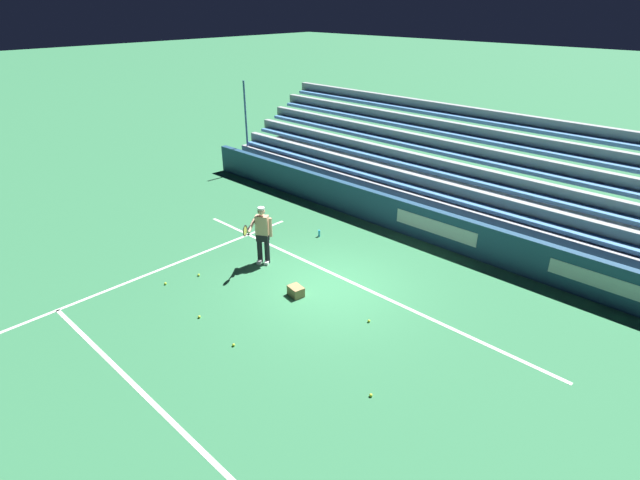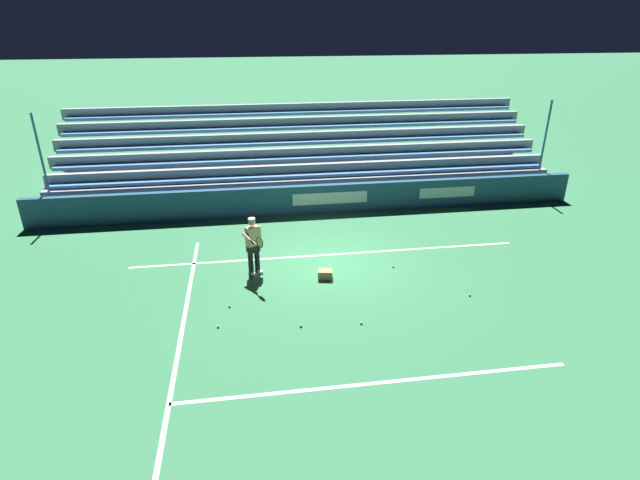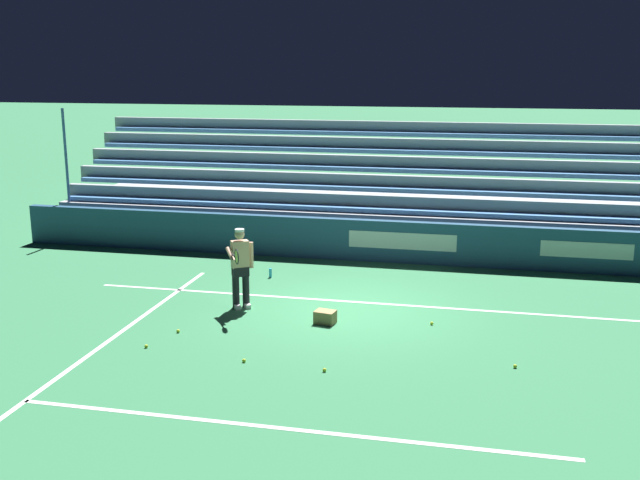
{
  "view_description": "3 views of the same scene",
  "coord_description": "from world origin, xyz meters",
  "px_view_note": "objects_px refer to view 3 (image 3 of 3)",
  "views": [
    {
      "loc": [
        -7.63,
        8.49,
        6.89
      ],
      "look_at": [
        0.84,
        -0.42,
        0.93
      ],
      "focal_mm": 28.0,
      "sensor_mm": 36.0,
      "label": 1
    },
    {
      "loc": [
        2.32,
        13.27,
        6.84
      ],
      "look_at": [
        0.56,
        1.44,
        1.41
      ],
      "focal_mm": 28.0,
      "sensor_mm": 36.0,
      "label": 2
    },
    {
      "loc": [
        -2.65,
        14.92,
        5.04
      ],
      "look_at": [
        0.73,
        -0.26,
        1.41
      ],
      "focal_mm": 42.0,
      "sensor_mm": 36.0,
      "label": 3
    }
  ],
  "objects_px": {
    "tennis_ball_by_box": "(515,366)",
    "water_bottle": "(270,273)",
    "tennis_ball_on_baseline": "(146,346)",
    "tennis_ball_near_player": "(324,370)",
    "ball_box_cardboard": "(325,317)",
    "tennis_player": "(240,267)",
    "tennis_ball_far_left": "(244,361)",
    "tennis_ball_midcourt": "(432,323)",
    "tennis_ball_stray_back": "(178,331)"
  },
  "relations": [
    {
      "from": "tennis_ball_on_baseline",
      "to": "tennis_ball_midcourt",
      "type": "relative_size",
      "value": 1.0
    },
    {
      "from": "ball_box_cardboard",
      "to": "tennis_ball_far_left",
      "type": "relative_size",
      "value": 6.06
    },
    {
      "from": "tennis_ball_near_player",
      "to": "water_bottle",
      "type": "xyz_separation_m",
      "value": [
        2.51,
        -5.37,
        0.08
      ]
    },
    {
      "from": "tennis_ball_near_player",
      "to": "tennis_ball_far_left",
      "type": "xyz_separation_m",
      "value": [
        1.46,
        -0.1,
        0.0
      ]
    },
    {
      "from": "tennis_ball_stray_back",
      "to": "tennis_ball_near_player",
      "type": "bearing_deg",
      "value": 158.64
    },
    {
      "from": "tennis_ball_on_baseline",
      "to": "tennis_ball_near_player",
      "type": "relative_size",
      "value": 1.0
    },
    {
      "from": "tennis_ball_far_left",
      "to": "water_bottle",
      "type": "xyz_separation_m",
      "value": [
        1.06,
        -5.27,
        0.08
      ]
    },
    {
      "from": "ball_box_cardboard",
      "to": "tennis_ball_near_player",
      "type": "distance_m",
      "value": 2.45
    },
    {
      "from": "ball_box_cardboard",
      "to": "tennis_ball_far_left",
      "type": "bearing_deg",
      "value": 67.45
    },
    {
      "from": "tennis_ball_near_player",
      "to": "tennis_ball_stray_back",
      "type": "distance_m",
      "value": 3.4
    },
    {
      "from": "ball_box_cardboard",
      "to": "tennis_ball_on_baseline",
      "type": "xyz_separation_m",
      "value": [
        2.92,
        2.03,
        -0.1
      ]
    },
    {
      "from": "tennis_ball_by_box",
      "to": "water_bottle",
      "type": "relative_size",
      "value": 0.3
    },
    {
      "from": "tennis_ball_by_box",
      "to": "tennis_ball_midcourt",
      "type": "distance_m",
      "value": 2.45
    },
    {
      "from": "ball_box_cardboard",
      "to": "tennis_ball_on_baseline",
      "type": "distance_m",
      "value": 3.56
    },
    {
      "from": "tennis_ball_far_left",
      "to": "tennis_ball_midcourt",
      "type": "xyz_separation_m",
      "value": [
        -3.05,
        -2.66,
        0.0
      ]
    },
    {
      "from": "tennis_ball_on_baseline",
      "to": "water_bottle",
      "type": "xyz_separation_m",
      "value": [
        -0.91,
        -5.01,
        0.08
      ]
    },
    {
      "from": "tennis_ball_on_baseline",
      "to": "tennis_ball_far_left",
      "type": "bearing_deg",
      "value": 172.33
    },
    {
      "from": "tennis_ball_midcourt",
      "to": "tennis_ball_near_player",
      "type": "bearing_deg",
      "value": 60.0
    },
    {
      "from": "tennis_player",
      "to": "tennis_ball_on_baseline",
      "type": "relative_size",
      "value": 25.98
    },
    {
      "from": "ball_box_cardboard",
      "to": "water_bottle",
      "type": "bearing_deg",
      "value": -55.96
    },
    {
      "from": "tennis_ball_near_player",
      "to": "water_bottle",
      "type": "bearing_deg",
      "value": -64.91
    },
    {
      "from": "tennis_ball_by_box",
      "to": "tennis_ball_near_player",
      "type": "bearing_deg",
      "value": 15.37
    },
    {
      "from": "tennis_ball_near_player",
      "to": "tennis_ball_stray_back",
      "type": "bearing_deg",
      "value": -21.36
    },
    {
      "from": "tennis_ball_by_box",
      "to": "tennis_ball_midcourt",
      "type": "xyz_separation_m",
      "value": [
        1.56,
        -1.9,
        0.0
      ]
    },
    {
      "from": "tennis_ball_midcourt",
      "to": "tennis_ball_by_box",
      "type": "bearing_deg",
      "value": 129.4
    },
    {
      "from": "tennis_ball_by_box",
      "to": "tennis_ball_far_left",
      "type": "relative_size",
      "value": 1.0
    },
    {
      "from": "tennis_ball_midcourt",
      "to": "tennis_ball_far_left",
      "type": "bearing_deg",
      "value": 41.11
    },
    {
      "from": "tennis_ball_by_box",
      "to": "tennis_ball_far_left",
      "type": "xyz_separation_m",
      "value": [
        4.61,
        0.77,
        0.0
      ]
    },
    {
      "from": "tennis_player",
      "to": "tennis_ball_stray_back",
      "type": "xyz_separation_m",
      "value": [
        0.7,
        1.75,
        -0.86
      ]
    },
    {
      "from": "tennis_player",
      "to": "tennis_ball_far_left",
      "type": "xyz_separation_m",
      "value": [
        -1.01,
        2.89,
        -0.86
      ]
    },
    {
      "from": "tennis_player",
      "to": "tennis_ball_on_baseline",
      "type": "distance_m",
      "value": 2.92
    },
    {
      "from": "tennis_ball_on_baseline",
      "to": "tennis_ball_near_player",
      "type": "xyz_separation_m",
      "value": [
        -3.42,
        0.36,
        0.0
      ]
    },
    {
      "from": "ball_box_cardboard",
      "to": "tennis_ball_midcourt",
      "type": "distance_m",
      "value": 2.13
    },
    {
      "from": "tennis_ball_far_left",
      "to": "tennis_ball_near_player",
      "type": "bearing_deg",
      "value": 176.16
    },
    {
      "from": "tennis_player",
      "to": "tennis_ball_stray_back",
      "type": "bearing_deg",
      "value": 68.09
    },
    {
      "from": "tennis_ball_on_baseline",
      "to": "tennis_ball_far_left",
      "type": "distance_m",
      "value": 1.98
    },
    {
      "from": "water_bottle",
      "to": "tennis_ball_on_baseline",
      "type": "bearing_deg",
      "value": 79.71
    },
    {
      "from": "tennis_player",
      "to": "tennis_ball_by_box",
      "type": "bearing_deg",
      "value": 159.33
    },
    {
      "from": "tennis_ball_on_baseline",
      "to": "tennis_ball_stray_back",
      "type": "xyz_separation_m",
      "value": [
        -0.25,
        -0.88,
        0.0
      ]
    },
    {
      "from": "tennis_ball_by_box",
      "to": "tennis_ball_midcourt",
      "type": "relative_size",
      "value": 1.0
    },
    {
      "from": "tennis_ball_by_box",
      "to": "tennis_ball_near_player",
      "type": "xyz_separation_m",
      "value": [
        3.15,
        0.87,
        0.0
      ]
    },
    {
      "from": "tennis_player",
      "to": "tennis_ball_near_player",
      "type": "bearing_deg",
      "value": 129.58
    },
    {
      "from": "tennis_ball_near_player",
      "to": "tennis_ball_midcourt",
      "type": "bearing_deg",
      "value": -120.0
    },
    {
      "from": "tennis_ball_far_left",
      "to": "tennis_ball_midcourt",
      "type": "bearing_deg",
      "value": -138.89
    },
    {
      "from": "tennis_ball_far_left",
      "to": "tennis_ball_on_baseline",
      "type": "bearing_deg",
      "value": -7.67
    },
    {
      "from": "tennis_player",
      "to": "tennis_ball_on_baseline",
      "type": "bearing_deg",
      "value": 69.98
    },
    {
      "from": "tennis_player",
      "to": "tennis_ball_far_left",
      "type": "bearing_deg",
      "value": 109.27
    },
    {
      "from": "tennis_player",
      "to": "ball_box_cardboard",
      "type": "height_order",
      "value": "tennis_player"
    },
    {
      "from": "tennis_ball_far_left",
      "to": "tennis_ball_by_box",
      "type": "bearing_deg",
      "value": -170.54
    },
    {
      "from": "tennis_ball_stray_back",
      "to": "tennis_ball_midcourt",
      "type": "bearing_deg",
      "value": -162.28
    }
  ]
}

